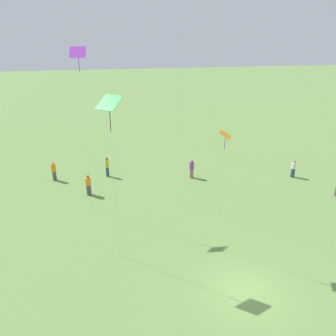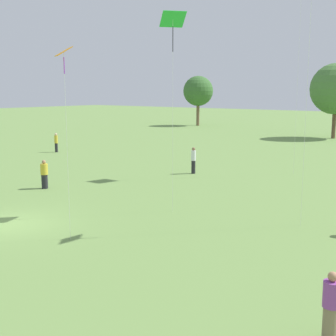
{
  "view_description": "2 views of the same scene",
  "coord_description": "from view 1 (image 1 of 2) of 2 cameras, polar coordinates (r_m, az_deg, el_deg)",
  "views": [
    {
      "loc": [
        -12.13,
        6.69,
        12.4
      ],
      "look_at": [
        8.93,
        2.26,
        3.6
      ],
      "focal_mm": 35.0,
      "sensor_mm": 36.0,
      "label": 1
    },
    {
      "loc": [
        18.06,
        -11.86,
        6.0
      ],
      "look_at": [
        7.07,
        2.42,
        2.98
      ],
      "focal_mm": 50.0,
      "sensor_mm": 36.0,
      "label": 2
    }
  ],
  "objects": [
    {
      "name": "ground_plane",
      "position": [
        18.59,
        13.44,
        -20.33
      ],
      "size": [
        240.0,
        240.0,
        0.0
      ],
      "primitive_type": "plane",
      "color": "#6B8E47"
    },
    {
      "name": "person_1",
      "position": [
        32.57,
        20.99,
        -0.14
      ],
      "size": [
        0.53,
        0.53,
        1.65
      ],
      "rotation": [
        0.0,
        0.0,
        1.87
      ],
      "color": "#333D5B",
      "rests_on": "ground_plane"
    },
    {
      "name": "person_3",
      "position": [
        31.0,
        -10.55,
        0.2
      ],
      "size": [
        0.45,
        0.45,
        1.89
      ],
      "rotation": [
        0.0,
        0.0,
        0.46
      ],
      "color": "#333D5B",
      "rests_on": "ground_plane"
    },
    {
      "name": "person_5",
      "position": [
        30.31,
        4.13,
        -0.17
      ],
      "size": [
        0.46,
        0.46,
        1.76
      ],
      "rotation": [
        0.0,
        0.0,
        0.1
      ],
      "color": "#847056",
      "rests_on": "ground_plane"
    },
    {
      "name": "person_6",
      "position": [
        31.44,
        -19.27,
        -0.5
      ],
      "size": [
        0.54,
        0.54,
        1.82
      ],
      "rotation": [
        0.0,
        0.0,
        2.0
      ],
      "color": "#4C4C51",
      "rests_on": "ground_plane"
    },
    {
      "name": "person_8",
      "position": [
        27.8,
        -13.68,
        -2.94
      ],
      "size": [
        0.65,
        0.65,
        1.77
      ],
      "rotation": [
        0.0,
        0.0,
        0.71
      ],
      "color": "#4C4C51",
      "rests_on": "ground_plane"
    },
    {
      "name": "kite_0",
      "position": [
        16.91,
        -10.19,
        10.38
      ],
      "size": [
        1.45,
        1.47,
        9.56
      ],
      "rotation": [
        0.0,
        0.0,
        3.22
      ],
      "color": "green",
      "rests_on": "ground_plane"
    },
    {
      "name": "kite_2",
      "position": [
        17.94,
        9.9,
        4.72
      ],
      "size": [
        0.87,
        0.84,
        7.62
      ],
      "rotation": [
        0.0,
        0.0,
        5.02
      ],
      "color": "orange",
      "rests_on": "ground_plane"
    },
    {
      "name": "kite_3",
      "position": [
        22.64,
        -15.36,
        17.95
      ],
      "size": [
        0.9,
        1.08,
        11.69
      ],
      "rotation": [
        0.0,
        0.0,
        3.83
      ],
      "color": "purple",
      "rests_on": "ground_plane"
    }
  ]
}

